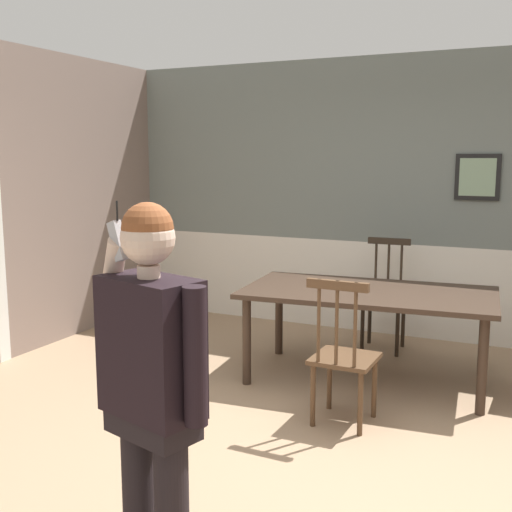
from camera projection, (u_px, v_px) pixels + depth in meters
ground_plane at (332, 451)px, 3.93m from camera, size 7.20×7.20×0.00m
room_back_partition at (424, 204)px, 6.23m from camera, size 6.55×0.17×2.80m
dining_table at (368, 299)px, 5.07m from camera, size 2.06×1.21×0.75m
chair_by_doorway at (343, 356)px, 4.26m from camera, size 0.42×0.42×1.03m
chair_at_table_head at (385, 298)px, 5.94m from camera, size 0.42×0.42×1.05m
person_figure at (153, 377)px, 2.52m from camera, size 0.57×0.33×1.65m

